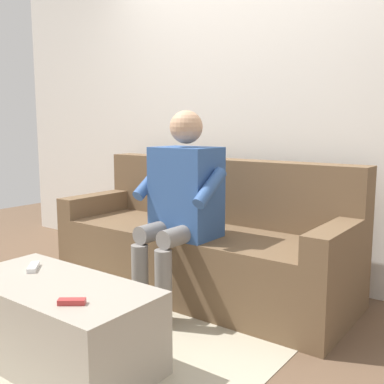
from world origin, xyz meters
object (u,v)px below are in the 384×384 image
(person_solo_seated, at_px, (181,198))
(remote_red, at_px, (72,302))
(remote_white, at_px, (33,267))
(couch, at_px, (204,244))
(coffee_table, at_px, (57,323))

(person_solo_seated, distance_m, remote_red, 1.06)
(remote_red, relative_size, remote_white, 0.79)
(couch, relative_size, person_solo_seated, 1.67)
(couch, relative_size, coffee_table, 2.00)
(person_solo_seated, bearing_deg, couch, -78.36)
(coffee_table, xyz_separation_m, person_solo_seated, (-0.07, -0.88, 0.50))
(couch, height_order, person_solo_seated, person_solo_seated)
(coffee_table, xyz_separation_m, remote_red, (-0.27, 0.12, 0.21))
(person_solo_seated, relative_size, remote_red, 10.87)
(remote_white, bearing_deg, person_solo_seated, 111.78)
(couch, xyz_separation_m, remote_white, (0.27, 1.17, 0.09))
(coffee_table, relative_size, remote_white, 7.18)
(couch, height_order, remote_white, couch)
(person_solo_seated, distance_m, remote_white, 0.94)
(couch, xyz_separation_m, coffee_table, (0.00, 1.23, -0.12))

